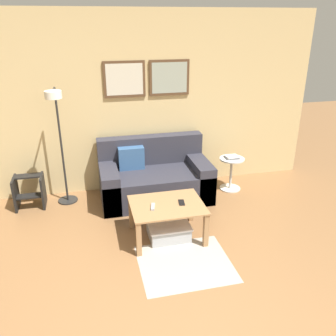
% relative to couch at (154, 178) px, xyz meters
% --- Properties ---
extents(wall_back, '(5.60, 0.09, 2.55)m').
position_rel_couch_xyz_m(wall_back, '(-0.27, 0.45, 0.99)').
color(wall_back, tan).
rests_on(wall_back, ground_plane).
extents(area_rug, '(0.97, 0.84, 0.01)m').
position_rel_couch_xyz_m(area_rug, '(0.01, -1.60, -0.29)').
color(area_rug, '#A39989').
rests_on(area_rug, ground_plane).
extents(couch, '(1.54, 0.87, 0.84)m').
position_rel_couch_xyz_m(couch, '(0.00, 0.00, 0.00)').
color(couch, '#2D2D38').
rests_on(couch, ground_plane).
extents(coffee_table, '(0.84, 0.66, 0.43)m').
position_rel_couch_xyz_m(coffee_table, '(-0.06, -1.05, 0.06)').
color(coffee_table, '#997047').
rests_on(coffee_table, ground_plane).
extents(storage_bin, '(0.49, 0.41, 0.18)m').
position_rel_couch_xyz_m(storage_bin, '(-0.04, -1.07, -0.20)').
color(storage_bin, '#9EA3A8').
rests_on(storage_bin, ground_plane).
extents(floor_lamp, '(0.27, 0.55, 1.62)m').
position_rel_couch_xyz_m(floor_lamp, '(-1.23, -0.03, 0.79)').
color(floor_lamp, black).
rests_on(floor_lamp, ground_plane).
extents(side_table, '(0.37, 0.37, 0.50)m').
position_rel_couch_xyz_m(side_table, '(1.18, -0.02, 0.01)').
color(side_table, silver).
rests_on(side_table, ground_plane).
extents(book_stack, '(0.22, 0.17, 0.03)m').
position_rel_couch_xyz_m(book_stack, '(1.18, -0.00, 0.22)').
color(book_stack, '#4C4C51').
rests_on(book_stack, side_table).
extents(remote_control, '(0.08, 0.16, 0.02)m').
position_rel_couch_xyz_m(remote_control, '(-0.23, -1.09, 0.15)').
color(remote_control, '#99999E').
rests_on(remote_control, coffee_table).
extents(cell_phone, '(0.08, 0.15, 0.01)m').
position_rel_couch_xyz_m(cell_phone, '(0.11, -1.06, 0.15)').
color(cell_phone, black).
rests_on(cell_phone, coffee_table).
extents(step_stool, '(0.39, 0.33, 0.44)m').
position_rel_couch_xyz_m(step_stool, '(-1.72, 0.10, -0.05)').
color(step_stool, black).
rests_on(step_stool, ground_plane).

